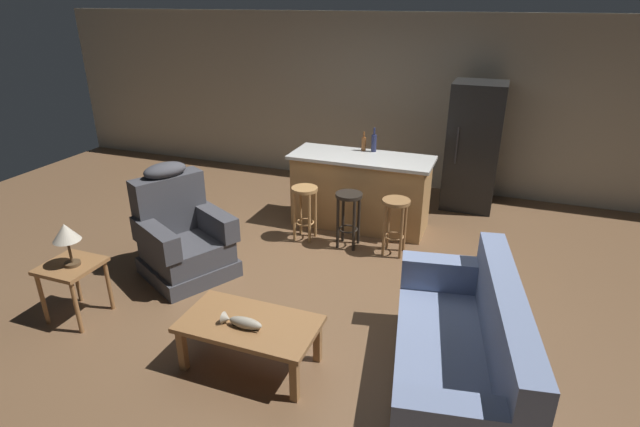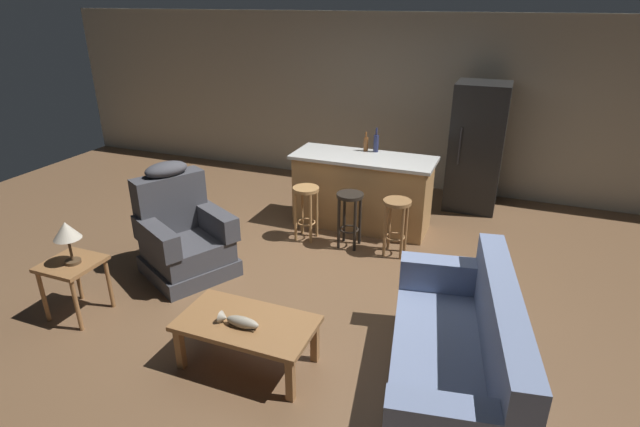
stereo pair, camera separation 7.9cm
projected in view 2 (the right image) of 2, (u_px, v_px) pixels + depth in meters
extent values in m
plane|color=brown|center=(325.00, 273.00, 5.49)|extent=(12.00, 12.00, 0.00)
cube|color=#A89E89|center=(398.00, 103.00, 7.63)|extent=(12.00, 0.05, 2.60)
cube|color=olive|center=(246.00, 323.00, 3.97)|extent=(1.10, 0.60, 0.04)
cube|color=olive|center=(180.00, 348.00, 4.02)|extent=(0.06, 0.06, 0.38)
cube|color=olive|center=(290.00, 380.00, 3.69)|extent=(0.06, 0.06, 0.38)
cube|color=olive|center=(213.00, 316.00, 4.43)|extent=(0.06, 0.06, 0.38)
cube|color=olive|center=(315.00, 341.00, 4.10)|extent=(0.06, 0.06, 0.38)
cube|color=#4C3823|center=(243.00, 326.00, 3.89)|extent=(0.22, 0.07, 0.01)
ellipsoid|color=#9E937F|center=(243.00, 322.00, 3.88)|extent=(0.28, 0.09, 0.09)
cone|color=#9E937F|center=(224.00, 317.00, 3.94)|extent=(0.06, 0.10, 0.10)
cube|color=#707FA3|center=(446.00, 384.00, 3.77)|extent=(1.16, 2.02, 0.20)
cube|color=#707FA3|center=(449.00, 362.00, 3.69)|extent=(1.16, 2.02, 0.22)
cube|color=#707FA3|center=(501.00, 326.00, 3.48)|extent=(0.52, 1.91, 0.52)
cube|color=#707FA3|center=(458.00, 425.00, 2.83)|extent=(0.86, 0.34, 0.28)
cube|color=#707FA3|center=(449.00, 275.00, 4.35)|extent=(0.86, 0.34, 0.28)
cube|color=#3D3D42|center=(190.00, 266.00, 5.45)|extent=(1.14, 1.14, 0.18)
cube|color=#3D3D42|center=(188.00, 249.00, 5.37)|extent=(1.06, 1.04, 0.24)
cube|color=#3D3D42|center=(171.00, 203.00, 5.40)|extent=(0.57, 0.78, 0.64)
ellipsoid|color=#3D3D42|center=(166.00, 169.00, 5.25)|extent=(0.45, 0.53, 0.16)
cube|color=#3D3D42|center=(214.00, 220.00, 5.45)|extent=(0.79, 0.53, 0.26)
cube|color=#3D3D42|center=(156.00, 237.00, 5.06)|extent=(0.79, 0.53, 0.26)
cube|color=olive|center=(71.00, 264.00, 4.57)|extent=(0.48, 0.48, 0.04)
cylinder|color=olive|center=(43.00, 296.00, 4.58)|extent=(0.04, 0.04, 0.52)
cylinder|color=olive|center=(77.00, 306.00, 4.44)|extent=(0.04, 0.04, 0.52)
cylinder|color=olive|center=(77.00, 276.00, 4.92)|extent=(0.04, 0.04, 0.52)
cylinder|color=olive|center=(109.00, 284.00, 4.79)|extent=(0.04, 0.04, 0.52)
cylinder|color=#4C3823|center=(73.00, 262.00, 4.54)|extent=(0.14, 0.14, 0.03)
cylinder|color=#4C3823|center=(70.00, 249.00, 4.49)|extent=(0.02, 0.02, 0.22)
cone|color=#BCB29E|center=(66.00, 230.00, 4.41)|extent=(0.24, 0.24, 0.16)
cube|color=#AD7F4C|center=(362.00, 193.00, 6.46)|extent=(1.71, 0.63, 0.91)
cube|color=silver|center=(363.00, 158.00, 6.27)|extent=(1.80, 0.70, 0.04)
cylinder|color=#A87A47|center=(306.00, 189.00, 6.02)|extent=(0.32, 0.32, 0.04)
torus|color=#A87A47|center=(306.00, 222.00, 6.19)|extent=(0.23, 0.23, 0.02)
cylinder|color=#A87A47|center=(295.00, 217.00, 6.10)|extent=(0.04, 0.04, 0.64)
cylinder|color=#A87A47|center=(311.00, 219.00, 6.03)|extent=(0.04, 0.04, 0.64)
cylinder|color=#A87A47|center=(302.00, 211.00, 6.27)|extent=(0.04, 0.04, 0.64)
cylinder|color=#A87A47|center=(317.00, 213.00, 6.20)|extent=(0.04, 0.04, 0.64)
cylinder|color=black|center=(350.00, 195.00, 5.83)|extent=(0.32, 0.32, 0.04)
torus|color=black|center=(349.00, 229.00, 6.00)|extent=(0.23, 0.23, 0.02)
cylinder|color=black|center=(339.00, 224.00, 5.91)|extent=(0.04, 0.04, 0.64)
cylinder|color=black|center=(355.00, 226.00, 5.84)|extent=(0.04, 0.04, 0.64)
cylinder|color=black|center=(344.00, 217.00, 6.08)|extent=(0.04, 0.04, 0.64)
cylinder|color=black|center=(360.00, 220.00, 6.01)|extent=(0.04, 0.04, 0.64)
cylinder|color=olive|center=(397.00, 202.00, 5.64)|extent=(0.32, 0.32, 0.04)
torus|color=olive|center=(395.00, 237.00, 5.81)|extent=(0.23, 0.23, 0.02)
cylinder|color=olive|center=(385.00, 231.00, 5.72)|extent=(0.04, 0.04, 0.64)
cylinder|color=olive|center=(402.00, 234.00, 5.65)|extent=(0.04, 0.04, 0.64)
cylinder|color=olive|center=(389.00, 224.00, 5.89)|extent=(0.04, 0.04, 0.64)
cylinder|color=olive|center=(406.00, 227.00, 5.82)|extent=(0.04, 0.04, 0.64)
cube|color=black|center=(476.00, 147.00, 6.89)|extent=(0.70, 0.66, 1.76)
cylinder|color=#333338|center=(460.00, 146.00, 6.62)|extent=(0.02, 0.02, 0.50)
cylinder|color=#23284C|center=(376.00, 144.00, 6.40)|extent=(0.07, 0.07, 0.22)
cylinder|color=#23284C|center=(377.00, 132.00, 6.34)|extent=(0.03, 0.03, 0.09)
cylinder|color=brown|center=(366.00, 144.00, 6.45)|extent=(0.06, 0.06, 0.18)
cylinder|color=brown|center=(366.00, 135.00, 6.40)|extent=(0.02, 0.02, 0.08)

